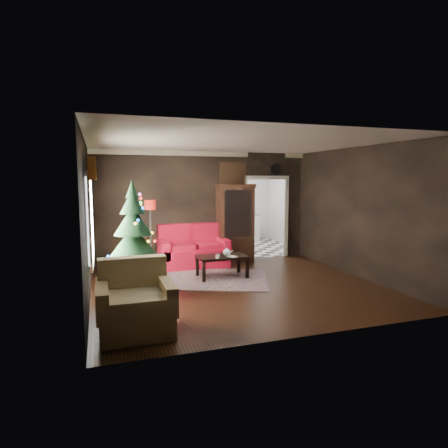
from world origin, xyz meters
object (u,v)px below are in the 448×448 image
object	(u,v)px
armchair	(135,300)
floor_lamp	(151,235)
loveseat	(194,246)
kitchen_table	(239,238)
teapot	(227,252)
wall_clock	(275,169)
christmas_tree	(133,238)
curio_cabinet	(235,225)
coffee_table	(222,266)

from	to	relation	value
armchair	floor_lamp	bearing A→B (deg)	79.19
loveseat	armchair	world-z (taller)	loveseat
kitchen_table	teapot	bearing A→B (deg)	-115.09
teapot	wall_clock	distance (m)	3.18
christmas_tree	teapot	distance (m)	2.13
loveseat	wall_clock	bearing A→B (deg)	9.66
christmas_tree	wall_clock	world-z (taller)	wall_clock
loveseat	floor_lamp	xyz separation A→B (m)	(-1.05, -0.17, 0.33)
curio_cabinet	armchair	distance (m)	4.87
kitchen_table	wall_clock	bearing A→B (deg)	-66.25
curio_cabinet	teapot	world-z (taller)	curio_cabinet
coffee_table	wall_clock	world-z (taller)	wall_clock
curio_cabinet	wall_clock	size ratio (longest dim) A/B	5.94
curio_cabinet	floor_lamp	size ratio (longest dim) A/B	1.18
curio_cabinet	armchair	bearing A→B (deg)	-126.30
kitchen_table	floor_lamp	bearing A→B (deg)	-147.33
teapot	wall_clock	size ratio (longest dim) A/B	0.56
armchair	wall_clock	distance (m)	6.08
teapot	kitchen_table	world-z (taller)	kitchen_table
curio_cabinet	wall_clock	distance (m)	1.88
curio_cabinet	teapot	size ratio (longest dim) A/B	10.51
armchair	christmas_tree	bearing A→B (deg)	85.47
christmas_tree	kitchen_table	world-z (taller)	christmas_tree
curio_cabinet	wall_clock	xyz separation A→B (m)	(1.20, 0.18, 1.43)
curio_cabinet	christmas_tree	distance (m)	3.49
floor_lamp	wall_clock	size ratio (longest dim) A/B	5.05
armchair	wall_clock	bearing A→B (deg)	45.17
loveseat	floor_lamp	bearing A→B (deg)	-170.51
floor_lamp	kitchen_table	xyz separation A→B (m)	(2.85, 1.82, -0.46)
curio_cabinet	wall_clock	bearing A→B (deg)	8.53
armchair	kitchen_table	xyz separation A→B (m)	(3.52, 5.34, -0.09)
teapot	kitchen_table	distance (m)	3.30
curio_cabinet	teapot	bearing A→B (deg)	-115.68
loveseat	curio_cabinet	distance (m)	1.25
curio_cabinet	floor_lamp	bearing A→B (deg)	-169.81
coffee_table	kitchen_table	distance (m)	3.24
teapot	wall_clock	world-z (taller)	wall_clock
curio_cabinet	christmas_tree	bearing A→B (deg)	-141.57
christmas_tree	coffee_table	size ratio (longest dim) A/B	1.91
armchair	loveseat	bearing A→B (deg)	65.05
loveseat	christmas_tree	size ratio (longest dim) A/B	0.86
armchair	teapot	distance (m)	3.17
curio_cabinet	kitchen_table	world-z (taller)	curio_cabinet
curio_cabinet	coffee_table	size ratio (longest dim) A/B	1.83
coffee_table	kitchen_table	xyz separation A→B (m)	(1.47, 2.88, 0.13)
armchair	kitchen_table	bearing A→B (deg)	56.65
loveseat	kitchen_table	size ratio (longest dim) A/B	2.27
loveseat	curio_cabinet	world-z (taller)	curio_cabinet
curio_cabinet	floor_lamp	distance (m)	2.23
floor_lamp	kitchen_table	world-z (taller)	floor_lamp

